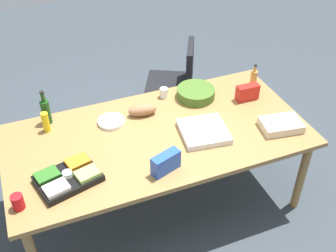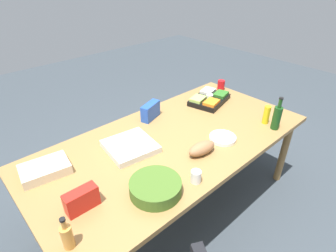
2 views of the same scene
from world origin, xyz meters
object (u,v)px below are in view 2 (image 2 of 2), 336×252
object	(u,v)px
veggie_tray	(209,99)
chip_bag_red	(82,200)
paper_plate_stack	(223,138)
dressing_bottle	(67,236)
wine_bottle	(277,117)
chip_bag_blue	(151,111)
mustard_bottle	(266,115)
sheet_cake	(45,169)
bread_loaf	(202,148)
conference_table	(173,146)
pizza_box	(130,146)
salad_bowl	(155,187)
red_solo_cup	(221,85)
paper_cup	(196,177)

from	to	relation	value
veggie_tray	chip_bag_red	size ratio (longest dim) A/B	2.41
paper_plate_stack	dressing_bottle	bearing A→B (deg)	-176.92
wine_bottle	paper_plate_stack	distance (m)	0.53
chip_bag_blue	mustard_bottle	bearing A→B (deg)	-47.45
sheet_cake	bread_loaf	world-z (taller)	bread_loaf
paper_plate_stack	chip_bag_red	distance (m)	1.22
conference_table	pizza_box	xyz separation A→B (m)	(-0.34, 0.13, 0.09)
paper_plate_stack	bread_loaf	xyz separation A→B (m)	(-0.28, -0.01, 0.04)
conference_table	mustard_bottle	world-z (taller)	mustard_bottle
veggie_tray	bread_loaf	distance (m)	0.91
conference_table	wine_bottle	distance (m)	0.94
bread_loaf	mustard_bottle	size ratio (longest dim) A/B	1.40
wine_bottle	veggie_tray	xyz separation A→B (m)	(-0.02, 0.73, -0.08)
wine_bottle	salad_bowl	xyz separation A→B (m)	(-1.28, 0.12, -0.07)
dressing_bottle	veggie_tray	bearing A→B (deg)	18.18
dressing_bottle	chip_bag_blue	bearing A→B (deg)	32.90
chip_bag_red	chip_bag_blue	world-z (taller)	chip_bag_blue
red_solo_cup	paper_plate_stack	bearing A→B (deg)	-141.02
wine_bottle	chip_bag_blue	bearing A→B (deg)	127.99
bread_loaf	red_solo_cup	size ratio (longest dim) A/B	2.18
red_solo_cup	bread_loaf	bearing A→B (deg)	-148.54
bread_loaf	chip_bag_blue	world-z (taller)	chip_bag_blue
bread_loaf	wine_bottle	bearing A→B (deg)	-14.24
paper_plate_stack	mustard_bottle	xyz separation A→B (m)	(0.50, -0.10, 0.07)
dressing_bottle	wine_bottle	bearing A→B (deg)	-3.93
pizza_box	bread_loaf	distance (m)	0.56
conference_table	chip_bag_blue	distance (m)	0.44
bread_loaf	paper_cup	world-z (taller)	bread_loaf
mustard_bottle	bread_loaf	bearing A→B (deg)	173.79
paper_plate_stack	bread_loaf	distance (m)	0.28
conference_table	wine_bottle	size ratio (longest dim) A/B	7.93
bread_loaf	salad_bowl	xyz separation A→B (m)	(-0.53, -0.07, -0.01)
mustard_bottle	dressing_bottle	distance (m)	1.89
chip_bag_red	mustard_bottle	world-z (taller)	mustard_bottle
paper_cup	dressing_bottle	distance (m)	0.85
chip_bag_red	red_solo_cup	size ratio (longest dim) A/B	1.82
veggie_tray	chip_bag_blue	distance (m)	0.69
veggie_tray	salad_bowl	size ratio (longest dim) A/B	1.43
paper_plate_stack	chip_bag_red	world-z (taller)	chip_bag_red
sheet_cake	dressing_bottle	distance (m)	0.67
pizza_box	paper_cup	world-z (taller)	paper_cup
wine_bottle	paper_cup	xyz separation A→B (m)	(-1.02, 0.01, -0.07)
dressing_bottle	paper_plate_stack	bearing A→B (deg)	3.08
wine_bottle	paper_cup	bearing A→B (deg)	179.40
mustard_bottle	red_solo_cup	world-z (taller)	mustard_bottle
chip_bag_red	paper_plate_stack	bearing A→B (deg)	-5.26
bread_loaf	red_solo_cup	world-z (taller)	red_solo_cup
mustard_bottle	paper_cup	bearing A→B (deg)	-174.71
salad_bowl	dressing_bottle	world-z (taller)	dressing_bottle
paper_plate_stack	veggie_tray	bearing A→B (deg)	49.23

